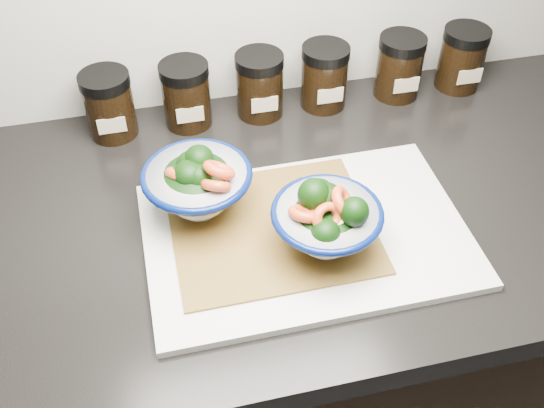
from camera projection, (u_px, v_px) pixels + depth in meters
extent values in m
cube|color=black|center=(322.00, 365.00, 1.29)|extent=(3.43, 0.58, 0.86)
cube|color=black|center=(338.00, 207.00, 0.97)|extent=(3.50, 0.60, 0.04)
cube|color=silver|center=(306.00, 235.00, 0.90)|extent=(0.45, 0.30, 0.01)
cube|color=olive|center=(272.00, 227.00, 0.90)|extent=(0.28, 0.24, 0.00)
cylinder|color=white|center=(200.00, 206.00, 0.92)|extent=(0.05, 0.05, 0.01)
ellipsoid|color=white|center=(199.00, 197.00, 0.90)|extent=(0.09, 0.09, 0.04)
torus|color=#04134A|center=(197.00, 175.00, 0.87)|extent=(0.16, 0.16, 0.01)
torus|color=#04134A|center=(197.00, 183.00, 0.89)|extent=(0.13, 0.13, 0.00)
ellipsoid|color=black|center=(197.00, 181.00, 0.88)|extent=(0.11, 0.11, 0.05)
ellipsoid|color=black|center=(199.00, 178.00, 0.86)|extent=(0.04, 0.04, 0.04)
cylinder|color=#477233|center=(200.00, 186.00, 0.87)|extent=(0.01, 0.01, 0.02)
ellipsoid|color=black|center=(189.00, 174.00, 0.86)|extent=(0.04, 0.04, 0.04)
cylinder|color=#477233|center=(190.00, 182.00, 0.87)|extent=(0.02, 0.01, 0.03)
ellipsoid|color=black|center=(199.00, 160.00, 0.87)|extent=(0.04, 0.04, 0.04)
cylinder|color=#477233|center=(200.00, 168.00, 0.88)|extent=(0.02, 0.01, 0.03)
ellipsoid|color=black|center=(190.00, 164.00, 0.88)|extent=(0.04, 0.04, 0.04)
cylinder|color=#477233|center=(191.00, 171.00, 0.89)|extent=(0.02, 0.02, 0.03)
torus|color=#E94F2C|center=(219.00, 170.00, 0.85)|extent=(0.06, 0.06, 0.05)
torus|color=#E94F2C|center=(180.00, 175.00, 0.87)|extent=(0.07, 0.06, 0.05)
torus|color=#E94F2C|center=(216.00, 186.00, 0.85)|extent=(0.07, 0.06, 0.05)
cylinder|color=#CCBC8E|center=(207.00, 167.00, 0.87)|extent=(0.02, 0.02, 0.02)
cylinder|color=white|center=(325.00, 243.00, 0.87)|extent=(0.05, 0.05, 0.01)
ellipsoid|color=white|center=(325.00, 235.00, 0.85)|extent=(0.08, 0.08, 0.04)
torus|color=#04134A|center=(327.00, 213.00, 0.83)|extent=(0.15, 0.15, 0.01)
torus|color=#04134A|center=(327.00, 221.00, 0.84)|extent=(0.12, 0.12, 0.00)
ellipsoid|color=black|center=(327.00, 219.00, 0.83)|extent=(0.11, 0.11, 0.05)
ellipsoid|color=black|center=(325.00, 198.00, 0.83)|extent=(0.05, 0.05, 0.04)
cylinder|color=#477233|center=(325.00, 207.00, 0.84)|extent=(0.02, 0.01, 0.03)
ellipsoid|color=black|center=(314.00, 195.00, 0.82)|extent=(0.04, 0.04, 0.05)
cylinder|color=#477233|center=(313.00, 203.00, 0.83)|extent=(0.01, 0.01, 0.03)
ellipsoid|color=black|center=(319.00, 194.00, 0.84)|extent=(0.04, 0.04, 0.04)
cylinder|color=#477233|center=(319.00, 201.00, 0.85)|extent=(0.02, 0.02, 0.03)
ellipsoid|color=black|center=(354.00, 212.00, 0.80)|extent=(0.04, 0.04, 0.04)
cylinder|color=#477233|center=(353.00, 219.00, 0.81)|extent=(0.02, 0.01, 0.03)
ellipsoid|color=black|center=(326.00, 233.00, 0.80)|extent=(0.04, 0.04, 0.04)
cylinder|color=#477233|center=(325.00, 240.00, 0.81)|extent=(0.02, 0.02, 0.03)
torus|color=#E94F2C|center=(304.00, 214.00, 0.81)|extent=(0.06, 0.06, 0.04)
torus|color=#E94F2C|center=(343.00, 202.00, 0.81)|extent=(0.04, 0.06, 0.06)
torus|color=#E94F2C|center=(328.00, 217.00, 0.80)|extent=(0.06, 0.05, 0.05)
torus|color=#E94F2C|center=(314.00, 206.00, 0.83)|extent=(0.06, 0.05, 0.05)
cylinder|color=#CCBC8E|center=(338.00, 218.00, 0.80)|extent=(0.02, 0.02, 0.02)
cylinder|color=black|center=(110.00, 109.00, 1.04)|extent=(0.08, 0.08, 0.09)
cylinder|color=black|center=(104.00, 80.00, 1.00)|extent=(0.08, 0.08, 0.02)
cube|color=#C6B793|center=(112.00, 126.00, 1.02)|extent=(0.05, 0.00, 0.03)
cylinder|color=black|center=(187.00, 99.00, 1.06)|extent=(0.08, 0.08, 0.09)
cylinder|color=black|center=(183.00, 70.00, 1.02)|extent=(0.08, 0.08, 0.02)
cube|color=#C6B793|center=(190.00, 115.00, 1.04)|extent=(0.04, 0.00, 0.03)
cylinder|color=black|center=(260.00, 89.00, 1.08)|extent=(0.08, 0.08, 0.09)
cylinder|color=black|center=(259.00, 60.00, 1.04)|extent=(0.08, 0.08, 0.02)
cube|color=#C6B793|center=(265.00, 105.00, 1.06)|extent=(0.04, 0.00, 0.03)
cylinder|color=black|center=(324.00, 81.00, 1.10)|extent=(0.08, 0.08, 0.09)
cylinder|color=black|center=(326.00, 52.00, 1.06)|extent=(0.08, 0.08, 0.02)
cube|color=#C6B793|center=(330.00, 96.00, 1.08)|extent=(0.04, 0.00, 0.03)
cylinder|color=black|center=(399.00, 71.00, 1.12)|extent=(0.08, 0.08, 0.09)
cylinder|color=black|center=(403.00, 42.00, 1.08)|extent=(0.08, 0.08, 0.02)
cube|color=#C6B793|center=(406.00, 85.00, 1.10)|extent=(0.04, 0.00, 0.03)
cylinder|color=black|center=(461.00, 63.00, 1.14)|extent=(0.08, 0.08, 0.09)
cylinder|color=black|center=(468.00, 34.00, 1.10)|extent=(0.08, 0.08, 0.02)
cube|color=#C6B793|center=(470.00, 77.00, 1.12)|extent=(0.05, 0.00, 0.03)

